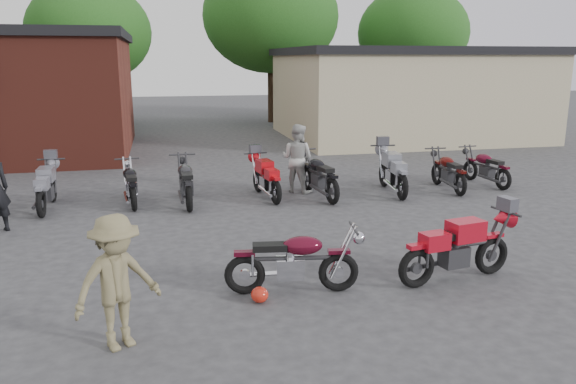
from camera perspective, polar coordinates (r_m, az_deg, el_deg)
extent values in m
plane|color=#353538|center=(8.67, 0.65, -9.17)|extent=(90.00, 90.00, 0.00)
cube|color=tan|center=(25.09, 11.76, 9.51)|extent=(10.00, 8.00, 3.50)
ellipsoid|color=red|center=(7.98, -2.90, -10.38)|extent=(0.27, 0.27, 0.23)
imported|color=#ADADA9|center=(14.21, 0.95, 3.42)|extent=(1.07, 1.05, 1.74)
imported|color=olive|center=(6.85, -16.99, -8.78)|extent=(1.21, 1.03, 1.62)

